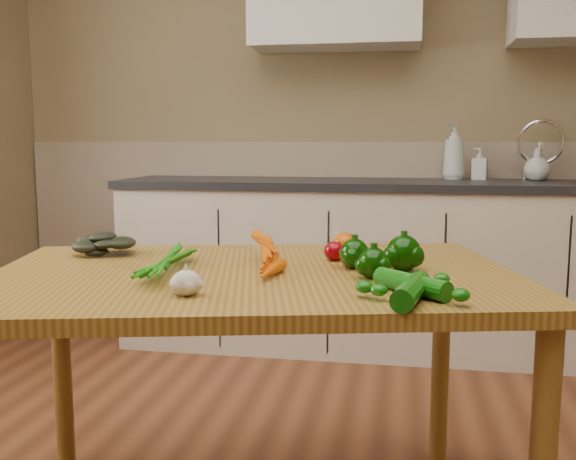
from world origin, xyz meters
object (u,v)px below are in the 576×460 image
(tomato_a, at_px, (335,251))
(zucchini_a, at_px, (412,284))
(leafy_greens, at_px, (102,238))
(soap_bottle_b, at_px, (480,164))
(zucchini_b, at_px, (411,291))
(tomato_c, at_px, (398,248))
(pepper_c, at_px, (374,263))
(table, at_px, (254,301))
(garlic_bulb, at_px, (186,283))
(pepper_b, at_px, (404,253))
(tomato_b, at_px, (345,244))
(carrot_bunch, at_px, (235,257))
(pepper_a, at_px, (354,254))
(soap_bottle_a, at_px, (454,152))
(soap_bottle_c, at_px, (537,164))

(tomato_a, distance_m, zucchini_a, 0.45)
(tomato_a, bearing_deg, zucchini_a, -60.79)
(leafy_greens, xyz_separation_m, tomato_a, (0.72, 0.02, -0.02))
(soap_bottle_b, relative_size, zucchini_b, 0.81)
(tomato_a, distance_m, tomato_c, 0.20)
(pepper_c, bearing_deg, tomato_c, 78.81)
(table, xyz_separation_m, garlic_bulb, (-0.09, -0.30, 0.11))
(soap_bottle_b, bearing_deg, pepper_b, -0.69)
(pepper_b, bearing_deg, tomato_b, 130.19)
(carrot_bunch, bearing_deg, table, -24.89)
(pepper_b, distance_m, zucchini_b, 0.35)
(table, relative_size, leafy_greens, 7.84)
(tomato_b, distance_m, tomato_c, 0.17)
(table, distance_m, zucchini_a, 0.47)
(garlic_bulb, bearing_deg, tomato_a, 59.62)
(leafy_greens, bearing_deg, garlic_bulb, -47.35)
(carrot_bunch, height_order, zucchini_a, carrot_bunch)
(carrot_bunch, xyz_separation_m, tomato_c, (0.44, 0.25, -0.00))
(pepper_c, height_order, tomato_b, pepper_c)
(pepper_a, bearing_deg, soap_bottle_a, 77.61)
(leafy_greens, xyz_separation_m, pepper_b, (0.92, -0.10, -0.00))
(soap_bottle_b, bearing_deg, pepper_a, -4.74)
(soap_bottle_c, bearing_deg, leafy_greens, 59.18)
(soap_bottle_c, relative_size, tomato_c, 2.41)
(soap_bottle_b, bearing_deg, tomato_c, -2.54)
(tomato_b, bearing_deg, garlic_bulb, -117.73)
(soap_bottle_c, bearing_deg, carrot_bunch, 71.20)
(table, height_order, tomato_c, tomato_c)
(leafy_greens, relative_size, zucchini_a, 0.97)
(pepper_a, xyz_separation_m, pepper_c, (0.06, -0.13, -0.00))
(garlic_bulb, bearing_deg, soap_bottle_c, 61.60)
(soap_bottle_a, distance_m, carrot_bunch, 2.04)
(carrot_bunch, bearing_deg, tomato_c, 16.87)
(garlic_bulb, distance_m, pepper_a, 0.52)
(carrot_bunch, xyz_separation_m, zucchini_b, (0.47, -0.28, -0.01))
(soap_bottle_b, bearing_deg, soap_bottle_a, -81.43)
(carrot_bunch, distance_m, leafy_greens, 0.50)
(pepper_c, height_order, zucchini_a, pepper_c)
(pepper_c, distance_m, tomato_b, 0.35)
(soap_bottle_a, distance_m, zucchini_a, 2.13)
(leafy_greens, xyz_separation_m, tomato_b, (0.74, 0.12, -0.02))
(leafy_greens, bearing_deg, zucchini_a, -21.60)
(pepper_a, distance_m, pepper_b, 0.13)
(zucchini_b, bearing_deg, zucchini_a, 88.35)
(pepper_b, xyz_separation_m, tomato_a, (-0.20, 0.11, -0.02))
(leafy_greens, height_order, tomato_c, leafy_greens)
(leafy_greens, relative_size, pepper_b, 2.10)
(tomato_b, bearing_deg, soap_bottle_a, 74.62)
(leafy_greens, distance_m, tomato_c, 0.91)
(tomato_b, relative_size, zucchini_b, 0.36)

